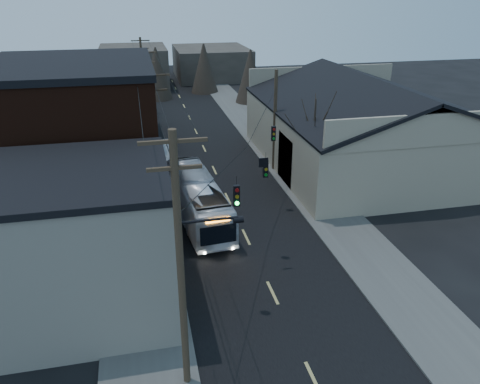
% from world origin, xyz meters
% --- Properties ---
extents(road_surface, '(9.00, 110.00, 0.02)m').
position_xyz_m(road_surface, '(0.00, 30.00, 0.01)').
color(road_surface, black).
rests_on(road_surface, ground).
extents(sidewalk_left, '(4.00, 110.00, 0.12)m').
position_xyz_m(sidewalk_left, '(-6.50, 30.00, 0.06)').
color(sidewalk_left, '#474744').
rests_on(sidewalk_left, ground).
extents(sidewalk_right, '(4.00, 110.00, 0.12)m').
position_xyz_m(sidewalk_right, '(6.50, 30.00, 0.06)').
color(sidewalk_right, '#474744').
rests_on(sidewalk_right, ground).
extents(building_clapboard, '(8.00, 8.00, 7.00)m').
position_xyz_m(building_clapboard, '(-9.00, 9.00, 3.50)').
color(building_clapboard, slate).
rests_on(building_clapboard, ground).
extents(building_brick, '(10.00, 12.00, 10.00)m').
position_xyz_m(building_brick, '(-10.00, 20.00, 5.00)').
color(building_brick, black).
rests_on(building_brick, ground).
extents(building_left_far, '(9.00, 14.00, 7.00)m').
position_xyz_m(building_left_far, '(-9.50, 36.00, 3.50)').
color(building_left_far, '#322D28').
rests_on(building_left_far, ground).
extents(warehouse, '(16.16, 20.60, 7.73)m').
position_xyz_m(warehouse, '(13.00, 25.00, 2.70)').
color(warehouse, gray).
rests_on(warehouse, ground).
extents(building_far_left, '(10.00, 12.00, 6.00)m').
position_xyz_m(building_far_left, '(-6.00, 65.00, 3.00)').
color(building_far_left, '#322D28').
rests_on(building_far_left, ground).
extents(building_far_right, '(12.00, 14.00, 5.00)m').
position_xyz_m(building_far_right, '(7.00, 70.00, 2.50)').
color(building_far_right, '#322D28').
rests_on(building_far_right, ground).
extents(bare_tree, '(0.40, 0.40, 7.20)m').
position_xyz_m(bare_tree, '(6.50, 20.00, 3.60)').
color(bare_tree, black).
rests_on(bare_tree, ground).
extents(utility_lines, '(11.24, 45.28, 10.50)m').
position_xyz_m(utility_lines, '(-3.11, 24.14, 4.95)').
color(utility_lines, '#382B1E').
rests_on(utility_lines, ground).
extents(bus, '(3.40, 10.75, 2.95)m').
position_xyz_m(bus, '(-2.58, 17.20, 1.47)').
color(bus, silver).
rests_on(bus, ground).
extents(parked_car, '(1.68, 4.80, 1.58)m').
position_xyz_m(parked_car, '(-4.30, 29.92, 0.79)').
color(parked_car, '#969A9D').
rests_on(parked_car, ground).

